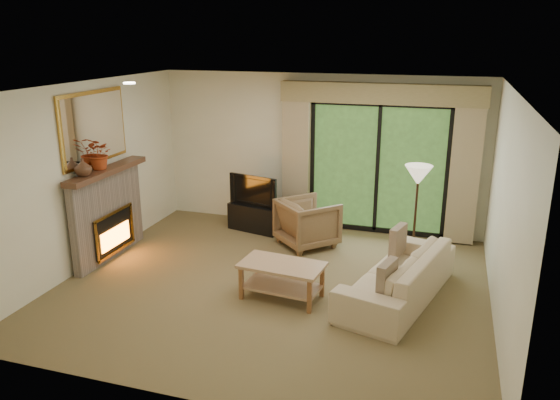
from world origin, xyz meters
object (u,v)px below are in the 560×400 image
(media_console, at_px, (256,217))
(sofa, at_px, (398,275))
(armchair, at_px, (307,223))
(coffee_table, at_px, (282,281))

(media_console, height_order, sofa, sofa)
(media_console, relative_size, armchair, 1.10)
(sofa, distance_m, coffee_table, 1.46)
(sofa, bearing_deg, coffee_table, -57.72)
(media_console, height_order, coffee_table, coffee_table)
(sofa, bearing_deg, armchair, -117.47)
(media_console, distance_m, armchair, 1.10)
(sofa, relative_size, coffee_table, 2.08)
(sofa, bearing_deg, media_console, -110.71)
(armchair, xyz_separation_m, sofa, (1.54, -1.41, -0.06))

